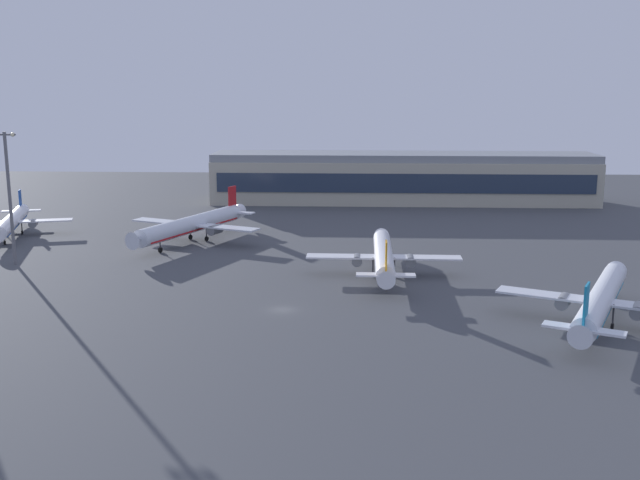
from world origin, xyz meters
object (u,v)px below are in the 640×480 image
(airplane_taxiway_distant, at_px, (384,256))
(airplane_mid_apron, at_px, (193,224))
(airplane_near_gate, at_px, (12,222))
(airplane_far_stand, at_px, (600,300))
(apron_light_west, at_px, (9,190))

(airplane_taxiway_distant, height_order, airplane_mid_apron, airplane_mid_apron)
(airplane_near_gate, bearing_deg, airplane_far_stand, 136.80)
(airplane_far_stand, bearing_deg, apron_light_west, -173.09)
(airplane_taxiway_distant, bearing_deg, airplane_near_gate, 159.81)
(airplane_far_stand, relative_size, apron_light_west, 1.40)
(airplane_taxiway_distant, bearing_deg, airplane_mid_apron, 146.92)
(airplane_taxiway_distant, relative_size, airplane_mid_apron, 0.93)
(airplane_far_stand, distance_m, apron_light_west, 120.89)
(airplane_taxiway_distant, xyz_separation_m, apron_light_west, (-80.34, 5.55, 12.32))
(airplane_taxiway_distant, xyz_separation_m, airplane_near_gate, (-94.99, 36.21, -0.20))
(airplane_far_stand, bearing_deg, airplane_taxiway_distant, 162.20)
(airplane_taxiway_distant, xyz_separation_m, airplane_mid_apron, (-46.33, 30.96, 0.48))
(airplane_far_stand, relative_size, airplane_mid_apron, 0.92)
(airplane_mid_apron, bearing_deg, airplane_far_stand, 164.97)
(airplane_far_stand, height_order, airplane_mid_apron, airplane_mid_apron)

